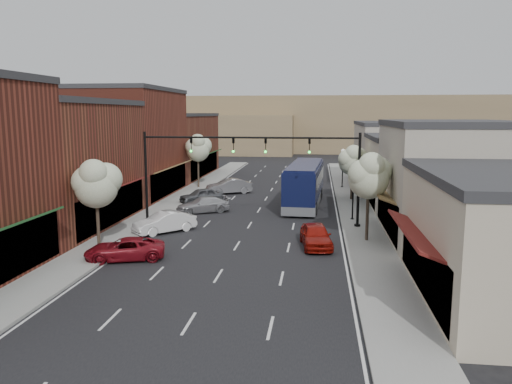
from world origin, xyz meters
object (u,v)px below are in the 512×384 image
(parked_car_c, at_px, (203,205))
(signal_mast_right, at_px, (326,165))
(lamp_post_near, at_px, (353,183))
(red_hatchback, at_px, (316,236))
(lamp_post_far, at_px, (343,162))
(tree_left_far, at_px, (198,147))
(tree_right_far, at_px, (353,159))
(parked_car_e, at_px, (229,186))
(parked_car_a, at_px, (125,249))
(tree_right_near, at_px, (370,175))
(tree_left_near, at_px, (96,183))
(signal_mast_left, at_px, (176,163))
(coach_bus, at_px, (305,184))
(parked_car_d, at_px, (201,196))
(parked_car_b, at_px, (165,222))

(parked_car_c, bearing_deg, signal_mast_right, 39.77)
(lamp_post_near, distance_m, red_hatchback, 8.92)
(lamp_post_far, bearing_deg, tree_left_far, -172.70)
(tree_right_far, distance_m, parked_car_e, 13.21)
(parked_car_c, relative_size, parked_car_e, 0.96)
(parked_car_a, bearing_deg, tree_right_near, 95.20)
(signal_mast_right, height_order, tree_right_near, signal_mast_right)
(tree_left_near, height_order, lamp_post_near, tree_left_near)
(lamp_post_near, relative_size, red_hatchback, 1.01)
(tree_right_far, relative_size, parked_car_c, 1.19)
(signal_mast_left, relative_size, tree_right_far, 1.51)
(signal_mast_right, distance_m, lamp_post_far, 20.19)
(lamp_post_far, bearing_deg, coach_bus, -109.51)
(coach_bus, height_order, parked_car_d, coach_bus)
(tree_left_far, relative_size, parked_car_b, 1.37)
(parked_car_b, xyz_separation_m, parked_car_c, (1.05, 7.41, -0.07))
(signal_mast_left, distance_m, parked_car_e, 15.12)
(lamp_post_near, xyz_separation_m, lamp_post_far, (0.00, 17.50, 0.00))
(signal_mast_right, bearing_deg, lamp_post_near, 48.95)
(tree_left_near, bearing_deg, parked_car_a, -36.73)
(tree_left_far, xyz_separation_m, parked_car_d, (2.40, -9.05, -3.91))
(lamp_post_near, xyz_separation_m, parked_car_e, (-12.00, 12.05, -2.22))
(parked_car_c, bearing_deg, parked_car_a, -32.38)
(signal_mast_left, relative_size, tree_right_near, 1.38)
(tree_right_near, relative_size, lamp_post_near, 1.34)
(signal_mast_left, height_order, coach_bus, signal_mast_left)
(tree_left_near, xyz_separation_m, red_hatchback, (13.24, 2.39, -3.47))
(tree_right_near, bearing_deg, tree_left_near, -166.45)
(parked_car_b, bearing_deg, lamp_post_far, 104.53)
(signal_mast_left, bearing_deg, tree_left_near, -108.10)
(signal_mast_left, bearing_deg, lamp_post_near, 10.56)
(signal_mast_left, height_order, parked_car_b, signal_mast_left)
(tree_left_near, relative_size, parked_car_d, 1.39)
(tree_right_near, relative_size, parked_car_a, 1.31)
(parked_car_a, bearing_deg, coach_bus, 135.66)
(red_hatchback, bearing_deg, tree_right_near, 17.76)
(lamp_post_near, relative_size, parked_car_e, 0.94)
(red_hatchback, xyz_separation_m, parked_car_e, (-9.19, 20.21, 0.03))
(signal_mast_right, distance_m, parked_car_b, 12.32)
(signal_mast_right, relative_size, parked_car_e, 1.73)
(red_hatchback, bearing_deg, tree_left_far, 111.48)
(red_hatchback, bearing_deg, parked_car_c, 125.99)
(parked_car_e, bearing_deg, red_hatchback, -3.32)
(lamp_post_near, distance_m, parked_car_a, 18.58)
(lamp_post_far, height_order, parked_car_d, lamp_post_far)
(lamp_post_far, relative_size, parked_car_d, 1.08)
(tree_left_near, xyz_separation_m, parked_car_d, (2.40, 16.95, -3.52))
(red_hatchback, bearing_deg, parked_car_a, -167.04)
(parked_car_b, distance_m, parked_car_d, 11.95)
(parked_car_e, bearing_deg, parked_car_b, -32.54)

